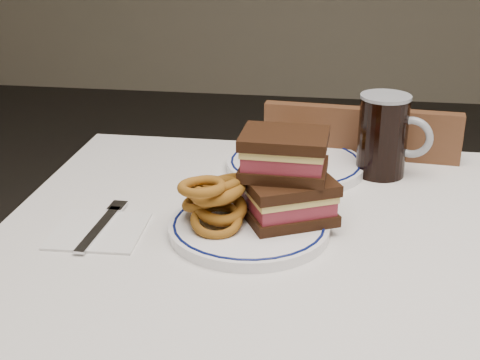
# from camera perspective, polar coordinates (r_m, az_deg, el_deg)

# --- Properties ---
(dining_table) EXTENTS (1.27, 0.87, 0.75)m
(dining_table) POSITION_cam_1_polar(r_m,az_deg,el_deg) (1.10, 12.70, -10.08)
(dining_table) COLOR silver
(dining_table) RESTS_ON floor
(chair_far) EXTENTS (0.42, 0.42, 0.85)m
(chair_far) POSITION_cam_1_polar(r_m,az_deg,el_deg) (1.61, 9.69, -6.24)
(chair_far) COLOR #472B17
(chair_far) RESTS_ON floor
(main_plate) EXTENTS (0.25, 0.25, 0.02)m
(main_plate) POSITION_cam_1_polar(r_m,az_deg,el_deg) (1.05, 0.77, -4.04)
(main_plate) COLOR white
(main_plate) RESTS_ON dining_table
(reuben_sandwich) EXTENTS (0.17, 0.15, 0.14)m
(reuben_sandwich) POSITION_cam_1_polar(r_m,az_deg,el_deg) (1.04, 4.00, 0.30)
(reuben_sandwich) COLOR black
(reuben_sandwich) RESTS_ON main_plate
(onion_rings_main) EXTENTS (0.11, 0.13, 0.09)m
(onion_rings_main) POSITION_cam_1_polar(r_m,az_deg,el_deg) (1.04, -2.17, -1.55)
(onion_rings_main) COLOR brown
(onion_rings_main) RESTS_ON main_plate
(ketchup_ramekin) EXTENTS (0.06, 0.06, 0.04)m
(ketchup_ramekin) POSITION_cam_1_polar(r_m,az_deg,el_deg) (1.11, 0.67, -0.93)
(ketchup_ramekin) COLOR white
(ketchup_ramekin) RESTS_ON main_plate
(beer_mug) EXTENTS (0.14, 0.09, 0.16)m
(beer_mug) POSITION_cam_1_polar(r_m,az_deg,el_deg) (1.28, 12.23, 3.78)
(beer_mug) COLOR black
(beer_mug) RESTS_ON dining_table
(far_plate) EXTENTS (0.27, 0.27, 0.02)m
(far_plate) POSITION_cam_1_polar(r_m,az_deg,el_deg) (1.30, 4.74, 1.34)
(far_plate) COLOR white
(far_plate) RESTS_ON dining_table
(onion_rings_far) EXTENTS (0.11, 0.10, 0.06)m
(onion_rings_far) POSITION_cam_1_polar(r_m,az_deg,el_deg) (1.30, 4.01, 2.27)
(onion_rings_far) COLOR brown
(onion_rings_far) RESTS_ON far_plate
(napkin_fork) EXTENTS (0.14, 0.19, 0.01)m
(napkin_fork) POSITION_cam_1_polar(r_m,az_deg,el_deg) (1.08, -11.90, -4.15)
(napkin_fork) COLOR silver
(napkin_fork) RESTS_ON dining_table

